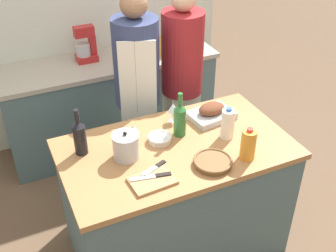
# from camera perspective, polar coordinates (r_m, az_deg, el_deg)

# --- Properties ---
(ground_plane) EXTENTS (12.00, 12.00, 0.00)m
(ground_plane) POSITION_cam_1_polar(r_m,az_deg,el_deg) (3.27, 0.95, -15.50)
(ground_plane) COLOR brown
(kitchen_island) EXTENTS (1.46, 0.83, 0.90)m
(kitchen_island) POSITION_cam_1_polar(r_m,az_deg,el_deg) (2.94, 1.03, -9.80)
(kitchen_island) COLOR #4C666B
(kitchen_island) RESTS_ON ground_plane
(back_counter) EXTENTS (1.97, 0.60, 0.89)m
(back_counter) POSITION_cam_1_polar(r_m,az_deg,el_deg) (4.03, -7.79, 3.17)
(back_counter) COLOR #4C666B
(back_counter) RESTS_ON ground_plane
(back_wall) EXTENTS (2.47, 0.10, 2.55)m
(back_wall) POSITION_cam_1_polar(r_m,az_deg,el_deg) (4.00, -10.34, 15.81)
(back_wall) COLOR silver
(back_wall) RESTS_ON ground_plane
(roasting_pan) EXTENTS (0.32, 0.25, 0.12)m
(roasting_pan) POSITION_cam_1_polar(r_m,az_deg,el_deg) (2.92, 5.88, 1.81)
(roasting_pan) COLOR #BCBCC1
(roasting_pan) RESTS_ON kitchen_island
(wicker_basket) EXTENTS (0.23, 0.23, 0.04)m
(wicker_basket) POSITION_cam_1_polar(r_m,az_deg,el_deg) (2.51, 6.09, -4.87)
(wicker_basket) COLOR brown
(wicker_basket) RESTS_ON kitchen_island
(cutting_board) EXTENTS (0.26, 0.19, 0.02)m
(cutting_board) POSITION_cam_1_polar(r_m,az_deg,el_deg) (2.39, -2.13, -7.40)
(cutting_board) COLOR #AD7F51
(cutting_board) RESTS_ON kitchen_island
(stock_pot) EXTENTS (0.16, 0.16, 0.19)m
(stock_pot) POSITION_cam_1_polar(r_m,az_deg,el_deg) (2.53, -5.74, -2.74)
(stock_pot) COLOR #B7B7BC
(stock_pot) RESTS_ON kitchen_island
(mixing_bowl) EXTENTS (0.16, 0.16, 0.05)m
(mixing_bowl) POSITION_cam_1_polar(r_m,az_deg,el_deg) (2.68, -1.14, -1.69)
(mixing_bowl) COLOR beige
(mixing_bowl) RESTS_ON kitchen_island
(juice_jug) EXTENTS (0.09, 0.09, 0.21)m
(juice_jug) POSITION_cam_1_polar(r_m,az_deg,el_deg) (2.55, 10.82, -2.47)
(juice_jug) COLOR orange
(juice_jug) RESTS_ON kitchen_island
(milk_jug) EXTENTS (0.09, 0.09, 0.22)m
(milk_jug) POSITION_cam_1_polar(r_m,az_deg,el_deg) (2.70, 8.09, 0.29)
(milk_jug) COLOR white
(milk_jug) RESTS_ON kitchen_island
(wine_bottle_green) EXTENTS (0.08, 0.08, 0.31)m
(wine_bottle_green) POSITION_cam_1_polar(r_m,az_deg,el_deg) (2.59, -11.87, -1.39)
(wine_bottle_green) COLOR black
(wine_bottle_green) RESTS_ON kitchen_island
(wine_bottle_dark) EXTENTS (0.08, 0.08, 0.31)m
(wine_bottle_dark) POSITION_cam_1_polar(r_m,az_deg,el_deg) (2.69, 1.62, 0.98)
(wine_bottle_dark) COLOR #28662D
(wine_bottle_dark) RESTS_ON kitchen_island
(wine_glass_left) EXTENTS (0.07, 0.07, 0.14)m
(wine_glass_left) POSITION_cam_1_polar(r_m,az_deg,el_deg) (2.84, 0.69, 2.41)
(wine_glass_left) COLOR silver
(wine_glass_left) RESTS_ON kitchen_island
(wine_glass_right) EXTENTS (0.07, 0.07, 0.13)m
(wine_glass_right) POSITION_cam_1_polar(r_m,az_deg,el_deg) (2.64, -4.68, -0.48)
(wine_glass_right) COLOR silver
(wine_glass_right) RESTS_ON kitchen_island
(knife_chef) EXTENTS (0.24, 0.07, 0.01)m
(knife_chef) POSITION_cam_1_polar(r_m,az_deg,el_deg) (2.40, -2.18, -6.84)
(knife_chef) COLOR #B7B7BC
(knife_chef) RESTS_ON cutting_board
(knife_paring) EXTENTS (0.18, 0.09, 0.01)m
(knife_paring) POSITION_cam_1_polar(r_m,az_deg,el_deg) (2.46, -1.84, -5.65)
(knife_paring) COLOR #B7B7BC
(knife_paring) RESTS_ON cutting_board
(stand_mixer) EXTENTS (0.18, 0.14, 0.32)m
(stand_mixer) POSITION_cam_1_polar(r_m,az_deg,el_deg) (3.78, -11.09, 10.49)
(stand_mixer) COLOR #B22323
(stand_mixer) RESTS_ON back_counter
(condiment_bottle_tall) EXTENTS (0.07, 0.07, 0.20)m
(condiment_bottle_tall) POSITION_cam_1_polar(r_m,az_deg,el_deg) (4.07, 1.39, 12.24)
(condiment_bottle_tall) COLOR maroon
(condiment_bottle_tall) RESTS_ON back_counter
(condiment_bottle_short) EXTENTS (0.06, 0.06, 0.21)m
(condiment_bottle_short) POSITION_cam_1_polar(r_m,az_deg,el_deg) (3.81, -1.40, 10.76)
(condiment_bottle_short) COLOR #B28E2D
(condiment_bottle_short) RESTS_ON back_counter
(person_cook_aproned) EXTENTS (0.35, 0.37, 1.67)m
(person_cook_aproned) POSITION_cam_1_polar(r_m,az_deg,el_deg) (3.24, -4.16, 5.12)
(person_cook_aproned) COLOR beige
(person_cook_aproned) RESTS_ON ground_plane
(person_cook_guest) EXTENTS (0.33, 0.33, 1.65)m
(person_cook_guest) POSITION_cam_1_polar(r_m,az_deg,el_deg) (3.41, 1.89, 6.59)
(person_cook_guest) COLOR beige
(person_cook_guest) RESTS_ON ground_plane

